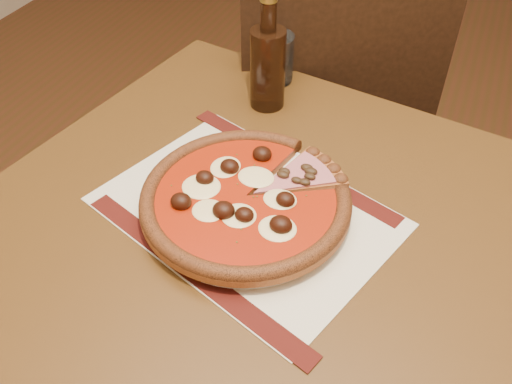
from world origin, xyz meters
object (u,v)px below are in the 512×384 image
table (251,258)px  water_glass (274,58)px  chair_far (328,125)px  pizza (245,198)px  plate (246,207)px  bottle (268,65)px

table → water_glass: (-0.11, 0.37, 0.15)m
table → chair_far: (-0.03, 0.58, -0.13)m
water_glass → table: bearing=-73.8°
pizza → water_glass: size_ratio=3.33×
table → chair_far: 0.59m
plate → pizza: (-0.00, -0.00, 0.02)m
plate → bottle: (-0.08, 0.28, 0.07)m
chair_far → pizza: size_ratio=2.90×
table → plate: bearing=165.9°
chair_far → plate: 0.62m
water_glass → bottle: bottle is taller
table → bottle: bearing=107.1°
chair_far → water_glass: (-0.07, -0.20, 0.28)m
table → pizza: 0.13m
plate → pizza: 0.02m
table → bottle: bottle is taller
chair_far → water_glass: chair_far is taller
water_glass → plate: bearing=-75.0°
chair_far → water_glass: 0.35m
bottle → water_glass: bearing=103.5°
table → pizza: bearing=169.3°
chair_far → pizza: (0.02, -0.57, 0.26)m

